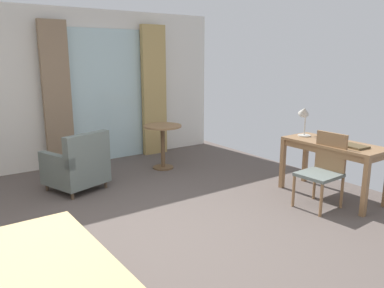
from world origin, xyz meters
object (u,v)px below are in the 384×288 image
closed_book (354,146)px  round_cafe_table (163,137)px  desk_lamp (304,115)px  writing_desk (333,149)px  desk_chair (324,167)px  armchair_by_window (78,166)px

closed_book → round_cafe_table: 2.95m
desk_lamp → closed_book: desk_lamp is taller
writing_desk → closed_book: bearing=-95.8°
desk_chair → desk_lamp: size_ratio=2.06×
closed_book → round_cafe_table: closed_book is taller
round_cafe_table → desk_lamp: bearing=-56.5°
desk_lamp → closed_book: size_ratio=1.51×
armchair_by_window → writing_desk: bearing=-39.3°
desk_chair → armchair_by_window: bearing=134.7°
desk_chair → round_cafe_table: bearing=107.0°
desk_lamp → round_cafe_table: bearing=123.5°
writing_desk → armchair_by_window: (-2.65, 2.17, -0.30)m
closed_book → armchair_by_window: bearing=141.5°
closed_book → desk_chair: bearing=157.4°
writing_desk → desk_chair: (-0.36, -0.13, -0.15)m
desk_chair → closed_book: 0.45m
desk_chair → writing_desk: bearing=20.0°
desk_lamp → round_cafe_table: (-1.22, 1.85, -0.48)m
writing_desk → desk_lamp: size_ratio=2.93×
closed_book → armchair_by_window: armchair_by_window is taller
writing_desk → desk_lamp: bearing=81.7°
writing_desk → armchair_by_window: bearing=140.7°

